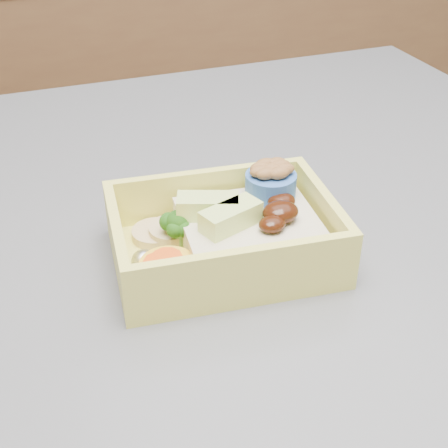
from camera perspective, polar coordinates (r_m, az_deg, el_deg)
name	(u,v)px	position (r m, az deg, el deg)	size (l,w,h in m)	color
bento_box	(230,233)	(0.46, 0.59, -0.85)	(0.17, 0.13, 0.06)	#E9E260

